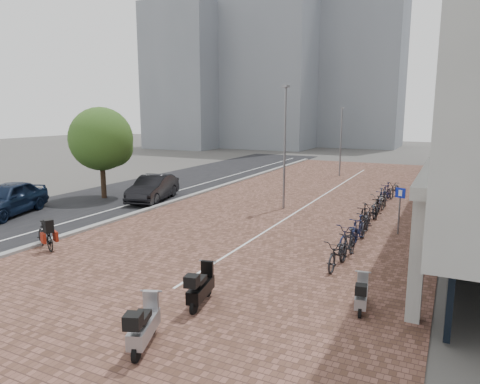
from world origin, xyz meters
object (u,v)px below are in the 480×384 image
hero_bike (45,235)px  scooter_front (361,294)px  parking_sign (400,204)px  car_dark (153,188)px  scooter_mid (201,286)px  car_navy (6,199)px  scooter_back (144,324)px

hero_bike → scooter_front: hero_bike is taller
hero_bike → parking_sign: 14.50m
car_dark → parking_sign: parking_sign is taller
scooter_mid → parking_sign: size_ratio=0.79×
car_navy → car_dark: size_ratio=1.09×
scooter_mid → scooter_back: scooter_back is taller
scooter_front → scooter_mid: (-4.00, -1.62, 0.09)m
scooter_back → parking_sign: bearing=51.0°
car_dark → hero_bike: 9.61m
scooter_front → scooter_mid: size_ratio=0.85×
car_navy → car_dark: bearing=36.9°
car_dark → scooter_front: 16.89m
car_dark → car_navy: bearing=-138.7°
car_navy → parking_sign: (18.40, 5.05, 0.48)m
car_dark → scooter_front: (14.00, -9.44, -0.29)m
parking_sign → scooter_back: bearing=-89.0°
scooter_front → parking_sign: 8.19m
car_navy → scooter_back: car_navy is taller
scooter_mid → car_dark: bearing=120.6°
hero_bike → scooter_mid: bearing=-77.5°
car_dark → scooter_mid: 14.91m
hero_bike → scooter_front: size_ratio=1.35×
scooter_back → parking_sign: (4.00, 12.21, 0.77)m
scooter_front → car_dark: bearing=138.0°
hero_bike → parking_sign: bearing=-31.8°
scooter_mid → parking_sign: parking_sign is taller
car_navy → scooter_front: car_navy is taller
parking_sign → scooter_front: bearing=-70.8°
car_navy → hero_bike: car_navy is taller
hero_bike → scooter_back: 8.99m
scooter_front → parking_sign: parking_sign is taller
car_dark → scooter_back: size_ratio=2.78×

